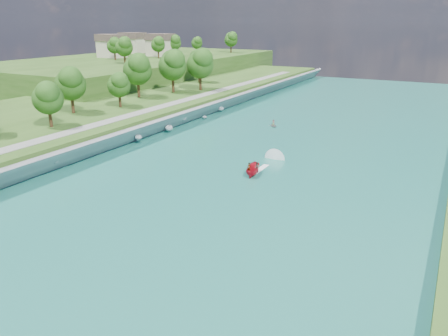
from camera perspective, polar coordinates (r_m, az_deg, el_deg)
The scene contains 11 objects.
ground at distance 53.44m, azimuth -4.58°, elevation -5.80°, with size 260.00×260.00×0.00m, color #2D5119.
river_water at distance 69.88m, azimuth 4.28°, elevation 0.24°, with size 55.00×240.00×0.10m, color #1A6459.
berm_west at distance 99.88m, azimuth -23.00°, elevation 5.44°, with size 45.00×240.00×3.50m, color #2D5119.
ridge_west at distance 175.05m, azimuth -10.81°, elevation 12.60°, with size 60.00×120.00×9.00m, color #2D5119.
riprap_bank at distance 82.31m, azimuth -12.58°, elevation 3.95°, with size 3.59×236.00×4.05m.
riverside_path at distance 86.77m, azimuth -15.74°, elevation 5.64°, with size 3.00×200.00×0.10m, color gray.
ridge_houses at distance 182.14m, azimuth -11.55°, elevation 15.56°, with size 29.50×29.50×8.40m.
trees_west at distance 88.67m, azimuth -22.28°, elevation 9.10°, with size 16.77×152.16×13.55m.
trees_ridge at distance 171.05m, azimuth -6.87°, elevation 15.75°, with size 23.99×69.37×10.17m.
motorboat at distance 66.68m, azimuth 4.23°, elevation 0.03°, with size 3.60×19.11×1.97m.
raft at distance 96.51m, azimuth 6.46°, elevation 5.60°, with size 2.89×3.06×1.51m.
Camera 1 is at (26.65, -40.72, 22.09)m, focal length 35.00 mm.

